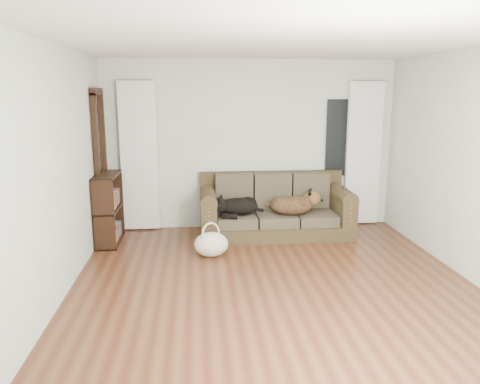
{
  "coord_description": "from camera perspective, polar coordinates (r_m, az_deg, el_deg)",
  "views": [
    {
      "loc": [
        -0.84,
        -4.73,
        2.13
      ],
      "look_at": [
        -0.24,
        1.6,
        0.75
      ],
      "focal_mm": 35.0,
      "sensor_mm": 36.0,
      "label": 1
    }
  ],
  "objects": [
    {
      "name": "curtain_left",
      "position": [
        7.27,
        -12.19,
        4.22
      ],
      "size": [
        0.55,
        0.08,
        2.25
      ],
      "primitive_type": "cube",
      "color": "white",
      "rests_on": "ground"
    },
    {
      "name": "dog_black_lab",
      "position": [
        6.83,
        -0.47,
        -1.73
      ],
      "size": [
        0.63,
        0.46,
        0.25
      ],
      "primitive_type": "ellipsoid",
      "rotation": [
        0.0,
        0.0,
        0.08
      ],
      "color": "black",
      "rests_on": "sofa"
    },
    {
      "name": "tote_bag",
      "position": [
        6.17,
        -3.53,
        -6.4
      ],
      "size": [
        0.54,
        0.48,
        0.32
      ],
      "primitive_type": "ellipsoid",
      "rotation": [
        0.0,
        0.0,
        0.36
      ],
      "color": "beige",
      "rests_on": "floor"
    },
    {
      "name": "wall_back",
      "position": [
        7.32,
        1.22,
        5.74
      ],
      "size": [
        4.5,
        0.04,
        2.6
      ],
      "primitive_type": "cube",
      "color": "silver",
      "rests_on": "ground"
    },
    {
      "name": "floor",
      "position": [
        5.25,
        4.35,
        -11.72
      ],
      "size": [
        5.0,
        5.0,
        0.0
      ],
      "primitive_type": "plane",
      "color": "#482314",
      "rests_on": "ground"
    },
    {
      "name": "sofa",
      "position": [
        7.01,
        4.32,
        -1.66
      ],
      "size": [
        2.23,
        0.96,
        0.91
      ],
      "primitive_type": "cube",
      "color": "#312819",
      "rests_on": "floor"
    },
    {
      "name": "window_pane",
      "position": [
        7.59,
        12.26,
        6.45
      ],
      "size": [
        0.5,
        0.03,
        1.2
      ],
      "primitive_type": "cube",
      "color": "black",
      "rests_on": "wall_back"
    },
    {
      "name": "curtain_right",
      "position": [
        7.68,
        14.78,
        4.51
      ],
      "size": [
        0.55,
        0.08,
        2.25
      ],
      "primitive_type": "cube",
      "color": "white",
      "rests_on": "ground"
    },
    {
      "name": "wall_left",
      "position": [
        5.0,
        -21.71,
        1.82
      ],
      "size": [
        0.04,
        5.0,
        2.6
      ],
      "primitive_type": "cube",
      "color": "silver",
      "rests_on": "ground"
    },
    {
      "name": "tv_remote",
      "position": [
        7.06,
        12.59,
        0.51
      ],
      "size": [
        0.08,
        0.19,
        0.02
      ],
      "primitive_type": "cube",
      "rotation": [
        0.0,
        0.0,
        -0.14
      ],
      "color": "black",
      "rests_on": "sofa"
    },
    {
      "name": "ceiling",
      "position": [
        4.82,
        4.88,
        17.79
      ],
      "size": [
        5.0,
        5.0,
        0.0
      ],
      "primitive_type": "plane",
      "color": "white",
      "rests_on": "ground"
    },
    {
      "name": "dog_shepherd",
      "position": [
        6.95,
        6.59,
        -1.49
      ],
      "size": [
        0.67,
        0.48,
        0.29
      ],
      "primitive_type": "ellipsoid",
      "rotation": [
        0.0,
        0.0,
        3.11
      ],
      "color": "black",
      "rests_on": "sofa"
    },
    {
      "name": "bookshelf",
      "position": [
        6.88,
        -15.73,
        -1.93
      ],
      "size": [
        0.35,
        0.81,
        0.99
      ],
      "primitive_type": "cube",
      "rotation": [
        0.0,
        0.0,
        -0.07
      ],
      "color": "black",
      "rests_on": "floor"
    },
    {
      "name": "door_casing",
      "position": [
        7.0,
        -16.57,
        2.86
      ],
      "size": [
        0.07,
        0.6,
        2.1
      ],
      "primitive_type": "cube",
      "color": "black",
      "rests_on": "ground"
    }
  ]
}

